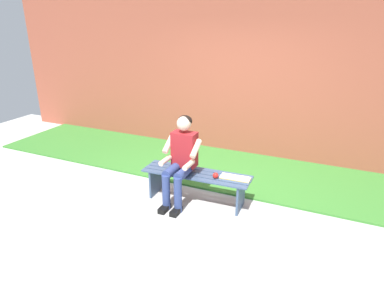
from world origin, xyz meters
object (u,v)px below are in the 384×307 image
bench_near (196,180)px  book_open (235,178)px  person_seated (181,157)px  apple (216,176)px

bench_near → book_open: (-0.55, -0.06, 0.12)m
bench_near → person_seated: bearing=27.3°
bench_near → book_open: book_open is taller
person_seated → book_open: 0.80m
bench_near → book_open: 0.57m
bench_near → person_seated: (0.19, 0.10, 0.35)m
apple → book_open: 0.27m
bench_near → book_open: bearing=-173.9°
person_seated → book_open: size_ratio=2.98×
book_open → apple: bearing=20.6°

